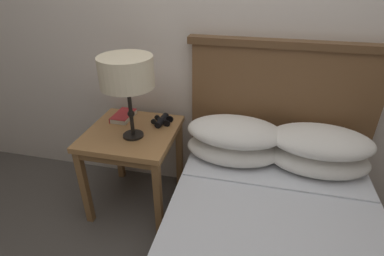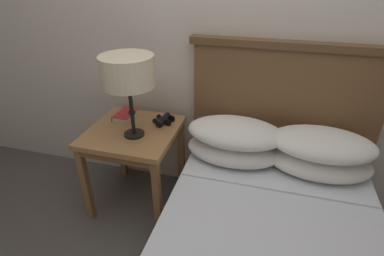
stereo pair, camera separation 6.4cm
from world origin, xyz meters
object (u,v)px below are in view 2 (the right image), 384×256
at_px(book_on_nightstand, 126,115).
at_px(binoculars_pair, 164,120).
at_px(bed, 268,246).
at_px(nightstand, 134,140).
at_px(table_lamp, 128,72).

distance_m(book_on_nightstand, binoculars_pair, 0.29).
bearing_deg(book_on_nightstand, bed, -29.55).
bearing_deg(nightstand, book_on_nightstand, 128.74).
bearing_deg(table_lamp, nightstand, 123.69).
bearing_deg(bed, book_on_nightstand, 150.45).
xyz_separation_m(bed, table_lamp, (-0.90, 0.39, 0.73)).
distance_m(table_lamp, book_on_nightstand, 0.49).
height_order(nightstand, book_on_nightstand, book_on_nightstand).
bearing_deg(binoculars_pair, nightstand, -139.17).
bearing_deg(binoculars_pair, book_on_nightstand, 177.59).
relative_size(nightstand, binoculars_pair, 3.80).
bearing_deg(table_lamp, binoculars_pair, 58.86).
height_order(table_lamp, binoculars_pair, table_lamp).
distance_m(nightstand, book_on_nightstand, 0.22).
height_order(book_on_nightstand, binoculars_pair, binoculars_pair).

